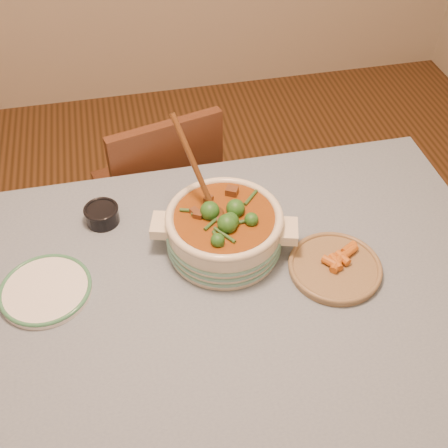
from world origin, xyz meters
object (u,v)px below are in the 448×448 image
Objects in this scene: stew_casserole at (224,228)px; fried_plate at (335,266)px; dining_table at (205,317)px; chair_far at (161,191)px; white_plate at (46,290)px; condiment_bowl at (102,214)px.

stew_casserole reaches higher than fried_plate.
dining_table is 1.93× the size of chair_far.
white_plate is at bearing 173.46° from fried_plate.
dining_table is at bearing -54.43° from condiment_bowl.
condiment_bowl is at bearing 55.55° from white_plate.
stew_casserole is at bearing -28.74° from condiment_bowl.
chair_far is at bearing 59.64° from white_plate.
white_plate is 0.78m from fried_plate.
stew_casserole is at bearing 61.39° from dining_table.
fried_plate reaches higher than dining_table.
fried_plate is at bearing -27.75° from stew_casserole.
dining_table is 6.57× the size of fried_plate.
stew_casserole is at bearing 6.68° from white_plate.
dining_table is 0.43m from white_plate.
condiment_bowl is at bearing 151.26° from stew_casserole.
chair_far is at bearing 119.14° from fried_plate.
fried_plate reaches higher than white_plate.
fried_plate is at bearing -6.54° from white_plate.
fried_plate is (0.28, -0.15, -0.06)m from stew_casserole.
white_plate is at bearing 166.03° from dining_table.
dining_table is 0.25m from stew_casserole.
dining_table is 0.44m from condiment_bowl.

